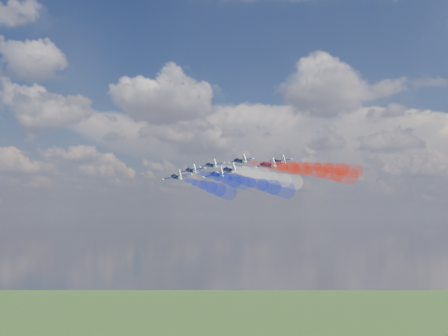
% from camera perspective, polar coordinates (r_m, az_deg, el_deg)
% --- Properties ---
extents(jet_lead, '(15.96, 16.22, 7.00)m').
position_cam_1_polar(jet_lead, '(196.40, -1.40, 0.29)').
color(jet_lead, black).
extents(trail_lead, '(31.20, 31.58, 10.77)m').
position_cam_1_polar(trail_lead, '(172.73, 1.49, -0.22)').
color(trail_lead, white).
extents(jet_inner_left, '(15.96, 16.22, 7.00)m').
position_cam_1_polar(jet_inner_left, '(181.20, -3.60, -0.29)').
color(jet_inner_left, black).
extents(trail_inner_left, '(31.20, 31.58, 10.77)m').
position_cam_1_polar(trail_inner_left, '(157.21, -0.75, -0.94)').
color(trail_inner_left, '#1828CD').
extents(jet_inner_right, '(15.96, 16.22, 7.00)m').
position_cam_1_polar(jet_inner_right, '(190.34, 1.74, 0.76)').
color(jet_inner_right, black).
extents(trail_inner_right, '(31.20, 31.58, 10.77)m').
position_cam_1_polar(trail_inner_right, '(167.26, 5.18, 0.30)').
color(trail_inner_right, red).
extents(jet_outer_left, '(15.96, 16.22, 7.00)m').
position_cam_1_polar(jet_outer_left, '(169.75, -5.16, -0.99)').
color(jet_outer_left, black).
extents(trail_outer_left, '(31.20, 31.58, 10.77)m').
position_cam_1_polar(trail_outer_left, '(145.57, -2.35, -1.81)').
color(trail_outer_left, '#1828CD').
extents(jet_center_third, '(15.96, 16.22, 7.00)m').
position_cam_1_polar(jet_center_third, '(176.33, 0.59, -0.22)').
color(jet_center_third, black).
extents(trail_center_third, '(31.20, 31.58, 10.77)m').
position_cam_1_polar(trail_center_third, '(153.08, 4.17, -0.88)').
color(trail_center_third, white).
extents(jet_outer_right, '(15.96, 16.22, 7.00)m').
position_cam_1_polar(jet_outer_right, '(182.38, 5.84, 0.67)').
color(jet_outer_right, black).
extents(trail_outer_right, '(31.20, 31.58, 10.77)m').
position_cam_1_polar(trail_outer_right, '(160.20, 10.02, 0.17)').
color(trail_outer_right, red).
extents(jet_rear_left, '(15.96, 16.22, 7.00)m').
position_cam_1_polar(jet_rear_left, '(161.15, -0.77, -0.75)').
color(jet_rear_left, black).
extents(trail_rear_left, '(31.20, 31.58, 10.77)m').
position_cam_1_polar(trail_rear_left, '(137.69, 2.97, -1.57)').
color(trail_rear_left, '#1828CD').
extents(jet_rear_right, '(15.96, 16.22, 7.00)m').
position_cam_1_polar(jet_rear_right, '(168.87, 4.75, 0.31)').
color(jet_rear_right, black).
extents(trail_rear_right, '(31.20, 31.58, 10.77)m').
position_cam_1_polar(trail_rear_right, '(146.49, 9.15, -0.29)').
color(trail_rear_right, red).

